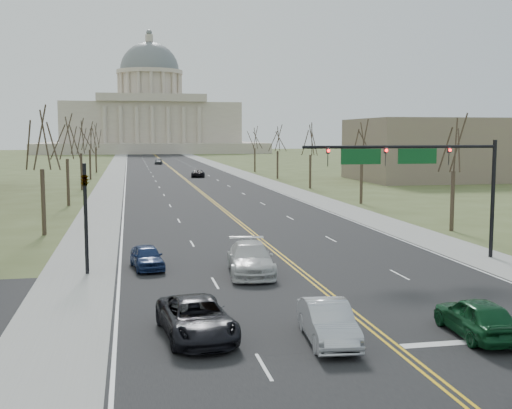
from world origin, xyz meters
name	(u,v)px	position (x,y,z in m)	size (l,w,h in m)	color
ground	(384,339)	(0.00, 0.00, 0.00)	(600.00, 600.00, 0.00)	#475229
road	(175,171)	(0.00, 110.00, 0.01)	(20.00, 380.00, 0.01)	black
cross_road	(334,298)	(0.00, 6.00, 0.01)	(120.00, 14.00, 0.01)	black
sidewalk_left	(115,172)	(-12.00, 110.00, 0.01)	(4.00, 380.00, 0.03)	gray
sidewalk_right	(233,170)	(12.00, 110.00, 0.01)	(4.00, 380.00, 0.03)	gray
center_line	(175,171)	(0.00, 110.00, 0.01)	(0.42, 380.00, 0.01)	gold
edge_line_left	(126,172)	(-9.80, 110.00, 0.01)	(0.15, 380.00, 0.01)	silver
edge_line_right	(222,170)	(9.80, 110.00, 0.01)	(0.15, 380.00, 0.01)	silver
capitol	(151,118)	(0.00, 249.91, 14.20)	(90.00, 60.00, 50.00)	beige
signal_mast	(416,164)	(7.45, 13.50, 5.76)	(12.12, 0.44, 7.20)	black
signal_left	(85,206)	(-11.50, 13.50, 3.71)	(0.32, 0.36, 6.00)	black
tree_r_0	(454,147)	(15.50, 24.00, 6.55)	(3.74, 3.74, 8.50)	#382E21
tree_l_0	(41,142)	(-15.50, 28.00, 6.94)	(3.96, 3.96, 9.00)	#382E21
tree_r_1	(362,143)	(15.50, 44.00, 6.55)	(3.74, 3.74, 8.50)	#382E21
tree_l_1	(67,140)	(-15.50, 48.00, 6.94)	(3.96, 3.96, 9.00)	#382E21
tree_r_2	(311,141)	(15.50, 64.00, 6.55)	(3.74, 3.74, 8.50)	#382E21
tree_l_2	(81,138)	(-15.50, 68.00, 6.94)	(3.96, 3.96, 9.00)	#382E21
tree_r_3	(278,140)	(15.50, 84.00, 6.55)	(3.74, 3.74, 8.50)	#382E21
tree_l_3	(89,138)	(-15.50, 88.00, 6.94)	(3.96, 3.96, 9.00)	#382E21
tree_r_4	(255,139)	(15.50, 104.00, 6.55)	(3.74, 3.74, 8.50)	#382E21
tree_l_4	(95,137)	(-15.50, 108.00, 6.94)	(3.96, 3.96, 9.00)	#382E21
bldg_right_mass	(434,150)	(40.00, 76.00, 5.00)	(25.00, 20.00, 10.00)	#7A6E57
car_nb_inner_lead	(477,317)	(3.44, -0.47, 0.77)	(1.78, 4.42, 1.51)	#0E4020
car_sb_inner_lead	(328,322)	(-2.18, 0.02, 0.75)	(1.55, 4.46, 1.47)	#AEB0B6
car_sb_outer_lead	(196,318)	(-6.82, 1.48, 0.74)	(2.40, 5.21, 1.45)	black
car_sb_inner_second	(251,259)	(-2.83, 11.76, 0.85)	(2.35, 5.79, 1.68)	silver
car_sb_outer_second	(147,257)	(-8.29, 14.25, 0.68)	(1.58, 3.92, 1.33)	navy
car_far_nb	(198,173)	(2.70, 90.52, 0.69)	(2.27, 4.91, 1.37)	black
car_far_sb	(159,161)	(-1.90, 140.11, 0.75)	(1.75, 4.35, 1.48)	#4E5256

